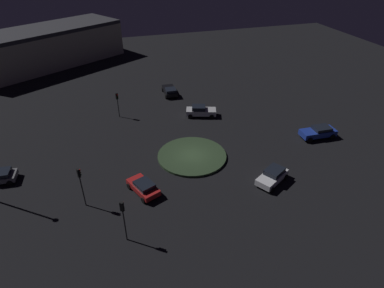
{
  "coord_description": "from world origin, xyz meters",
  "views": [
    {
      "loc": [
        -9.37,
        -30.63,
        22.23
      ],
      "look_at": [
        0.0,
        0.0,
        1.8
      ],
      "focal_mm": 30.52,
      "sensor_mm": 36.0,
      "label": 1
    }
  ],
  "objects": [
    {
      "name": "store_building",
      "position": [
        -18.06,
        40.41,
        3.62
      ],
      "size": [
        30.63,
        24.13,
        7.23
      ],
      "rotation": [
        0.0,
        0.0,
        3.68
      ],
      "color": "#B7B299",
      "rests_on": "ground_plane"
    },
    {
      "name": "roundabout_island",
      "position": [
        0.0,
        0.0,
        0.14
      ],
      "size": [
        8.19,
        8.19,
        0.28
      ],
      "primitive_type": "cylinder",
      "color": "#2D4228",
      "rests_on": "ground_plane"
    },
    {
      "name": "car_white",
      "position": [
        6.82,
        -6.97,
        0.77
      ],
      "size": [
        4.3,
        3.55,
        1.48
      ],
      "rotation": [
        0.0,
        0.0,
        3.68
      ],
      "color": "white",
      "rests_on": "ground_plane"
    },
    {
      "name": "car_blue",
      "position": [
        17.04,
        -0.52,
        0.8
      ],
      "size": [
        4.66,
        2.24,
        1.49
      ],
      "rotation": [
        0.0,
        0.0,
        3.1
      ],
      "color": "#1E38A5",
      "rests_on": "ground_plane"
    },
    {
      "name": "car_red",
      "position": [
        -6.6,
        -4.66,
        0.7
      ],
      "size": [
        3.15,
        4.24,
        1.32
      ],
      "rotation": [
        0.0,
        0.0,
        1.96
      ],
      "color": "red",
      "rests_on": "ground_plane"
    },
    {
      "name": "traffic_light_northwest",
      "position": [
        -7.12,
        12.85,
        2.65
      ],
      "size": [
        0.37,
        0.4,
        3.71
      ],
      "rotation": [
        0.0,
        0.0,
        -1.07
      ],
      "color": "#2D2D2D",
      "rests_on": "ground_plane"
    },
    {
      "name": "car_black",
      "position": [
        1.78,
        18.33,
        0.73
      ],
      "size": [
        2.22,
        4.27,
        1.38
      ],
      "rotation": [
        0.0,
        0.0,
        1.53
      ],
      "color": "black",
      "rests_on": "ground_plane"
    },
    {
      "name": "traffic_light_southwest",
      "position": [
        -9.08,
        -10.39,
        3.06
      ],
      "size": [
        0.38,
        0.39,
        4.31
      ],
      "rotation": [
        0.0,
        0.0,
        0.85
      ],
      "color": "#2D2D2D",
      "rests_on": "ground_plane"
    },
    {
      "name": "ground_plane",
      "position": [
        0.0,
        0.0,
        0.0
      ],
      "size": [
        114.62,
        114.62,
        0.0
      ],
      "primitive_type": "plane",
      "color": "black"
    },
    {
      "name": "traffic_light_west",
      "position": [
        -12.35,
        -4.9,
        3.11
      ],
      "size": [
        0.39,
        0.36,
        4.39
      ],
      "rotation": [
        0.0,
        0.0,
        0.38
      ],
      "color": "#2D2D2D",
      "rests_on": "ground_plane"
    },
    {
      "name": "car_silver",
      "position": [
        4.27,
        9.67,
        0.81
      ],
      "size": [
        4.62,
        3.06,
        1.6
      ],
      "rotation": [
        0.0,
        0.0,
        -0.32
      ],
      "color": "silver",
      "rests_on": "ground_plane"
    }
  ]
}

